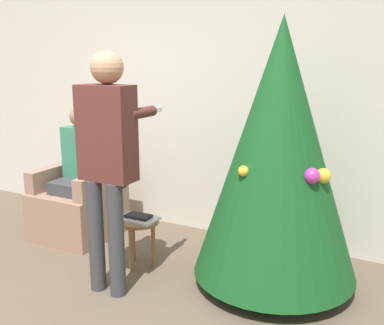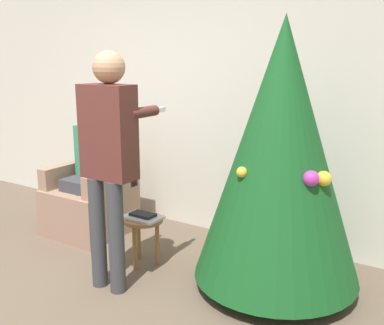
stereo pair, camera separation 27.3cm
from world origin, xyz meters
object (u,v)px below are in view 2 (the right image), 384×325
object	(u,v)px
christmas_tree	(280,152)
person_standing	(109,150)
person_seated	(89,164)
side_stool	(143,227)
armchair	(92,200)

from	to	relation	value
christmas_tree	person_standing	size ratio (longest dim) A/B	1.14
person_seated	side_stool	size ratio (longest dim) A/B	3.07
person_seated	christmas_tree	bearing A→B (deg)	-1.99
armchair	person_standing	world-z (taller)	person_standing
christmas_tree	person_seated	xyz separation A→B (m)	(-2.04, 0.07, -0.36)
person_standing	side_stool	world-z (taller)	person_standing
side_stool	person_standing	bearing A→B (deg)	-85.63
armchair	person_seated	distance (m)	0.38
christmas_tree	armchair	distance (m)	2.17
christmas_tree	person_standing	world-z (taller)	christmas_tree
side_stool	person_seated	bearing A→B (deg)	161.37
person_standing	side_stool	bearing A→B (deg)	94.37
side_stool	christmas_tree	bearing A→B (deg)	12.39
armchair	person_standing	bearing A→B (deg)	-37.92
armchair	side_stool	world-z (taller)	armchair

